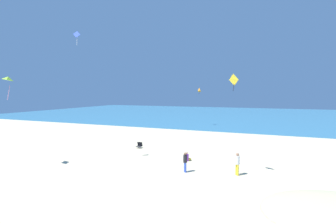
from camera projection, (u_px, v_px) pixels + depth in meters
name	position (u px, v px, depth m)	size (l,w,h in m)	color
ground_plane	(182.00, 164.00, 19.41)	(120.00, 120.00, 0.00)	beige
ocean_water	(239.00, 115.00, 62.95)	(120.00, 60.00, 0.05)	teal
beach_chair_far_left	(139.00, 145.00, 25.08)	(0.60, 0.61, 0.59)	black
person_0	(185.00, 161.00, 17.33)	(0.40, 0.40, 1.43)	blue
person_2	(237.00, 162.00, 16.68)	(0.43, 0.43, 1.56)	yellow
person_3	(187.00, 157.00, 20.27)	(0.54, 0.70, 0.78)	purple
kite_orange	(199.00, 89.00, 41.19)	(0.83, 0.97, 1.20)	orange
kite_yellow	(234.00, 80.00, 16.11)	(0.67, 0.47, 1.15)	yellow
kite_blue	(77.00, 35.00, 18.88)	(0.52, 0.27, 1.09)	blue
kite_lime	(8.00, 78.00, 17.68)	(0.95, 0.93, 1.78)	#99DB33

